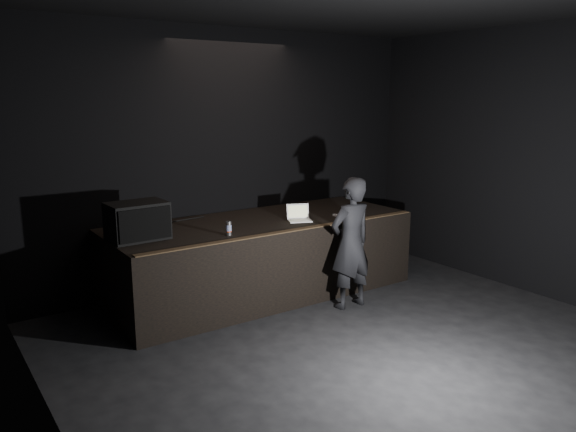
% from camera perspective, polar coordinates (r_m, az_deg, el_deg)
% --- Properties ---
extents(ground, '(7.00, 7.00, 0.00)m').
position_cam_1_polar(ground, '(5.68, 12.58, -15.37)').
color(ground, black).
rests_on(ground, ground).
extents(room_walls, '(6.10, 7.10, 3.52)m').
position_cam_1_polar(room_walls, '(5.09, 13.63, 5.31)').
color(room_walls, black).
rests_on(room_walls, ground).
extents(stage_riser, '(4.00, 1.50, 1.00)m').
position_cam_1_polar(stage_riser, '(7.47, -2.72, -4.17)').
color(stage_riser, black).
rests_on(stage_riser, ground).
extents(riser_lip, '(3.92, 0.10, 0.01)m').
position_cam_1_polar(riser_lip, '(6.77, 0.41, -1.46)').
color(riser_lip, brown).
rests_on(riser_lip, stage_riser).
extents(stage_monitor, '(0.65, 0.49, 0.43)m').
position_cam_1_polar(stage_monitor, '(6.55, -15.04, -0.49)').
color(stage_monitor, black).
rests_on(stage_monitor, stage_riser).
extents(cable, '(0.82, 0.11, 0.02)m').
position_cam_1_polar(cable, '(7.39, -11.26, -0.50)').
color(cable, black).
rests_on(cable, stage_riser).
extents(laptop, '(0.37, 0.36, 0.20)m').
position_cam_1_polar(laptop, '(7.32, 1.12, -0.03)').
color(laptop, white).
rests_on(laptop, stage_riser).
extents(beer_can, '(0.07, 0.07, 0.16)m').
position_cam_1_polar(beer_can, '(6.57, -6.05, -1.26)').
color(beer_can, silver).
rests_on(beer_can, stage_riser).
extents(plastic_cup, '(0.07, 0.07, 0.09)m').
position_cam_1_polar(plastic_cup, '(7.95, 0.46, 0.89)').
color(plastic_cup, white).
rests_on(plastic_cup, stage_riser).
extents(wii_remote, '(0.04, 0.14, 0.03)m').
position_cam_1_polar(wii_remote, '(7.58, 5.01, 0.04)').
color(wii_remote, white).
rests_on(wii_remote, stage_riser).
extents(person, '(0.60, 0.40, 1.64)m').
position_cam_1_polar(person, '(6.95, 6.38, -2.75)').
color(person, black).
rests_on(person, ground).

